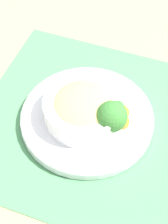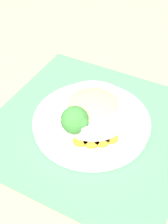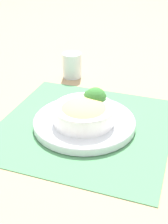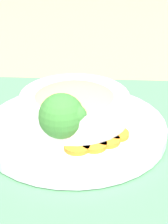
{
  "view_description": "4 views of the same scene",
  "coord_description": "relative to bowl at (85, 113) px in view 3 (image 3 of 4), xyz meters",
  "views": [
    {
      "loc": [
        0.46,
        0.1,
        0.65
      ],
      "look_at": [
        0.0,
        -0.01,
        0.04
      ],
      "focal_mm": 60.0,
      "sensor_mm": 36.0,
      "label": 1
    },
    {
      "loc": [
        -0.17,
        0.49,
        0.54
      ],
      "look_at": [
        0.01,
        0.01,
        0.05
      ],
      "focal_mm": 50.0,
      "sensor_mm": 36.0,
      "label": 2
    },
    {
      "loc": [
        0.15,
        -0.71,
        0.47
      ],
      "look_at": [
        0.0,
        -0.01,
        0.05
      ],
      "focal_mm": 50.0,
      "sensor_mm": 36.0,
      "label": 3
    },
    {
      "loc": [
        0.02,
        0.5,
        0.3
      ],
      "look_at": [
        -0.01,
        0.0,
        0.04
      ],
      "focal_mm": 60.0,
      "sensor_mm": 36.0,
      "label": 4
    }
  ],
  "objects": [
    {
      "name": "ground_plane",
      "position": [
        -0.0,
        0.01,
        -0.05
      ],
      "size": [
        4.0,
        4.0,
        0.0
      ],
      "primitive_type": "plane",
      "color": "tan"
    },
    {
      "name": "placemat",
      "position": [
        -0.0,
        0.01,
        -0.05
      ],
      "size": [
        0.52,
        0.52,
        0.0
      ],
      "color": "#4C8C59",
      "rests_on": "ground_plane"
    },
    {
      "name": "plate",
      "position": [
        -0.0,
        0.01,
        -0.03
      ],
      "size": [
        0.28,
        0.28,
        0.02
      ],
      "color": "silver",
      "rests_on": "placemat"
    },
    {
      "name": "bowl",
      "position": [
        0.0,
        0.0,
        0.0
      ],
      "size": [
        0.17,
        0.17,
        0.06
      ],
      "color": "white",
      "rests_on": "plate"
    },
    {
      "name": "broccoli_floret",
      "position": [
        0.02,
        0.06,
        0.01
      ],
      "size": [
        0.06,
        0.06,
        0.07
      ],
      "color": "#84AD5B",
      "rests_on": "plate"
    },
    {
      "name": "carrot_slice_near",
      "position": [
        -0.01,
        0.08,
        -0.03
      ],
      "size": [
        0.04,
        0.04,
        0.01
      ],
      "color": "orange",
      "rests_on": "plate"
    },
    {
      "name": "carrot_slice_middle",
      "position": [
        -0.03,
        0.07,
        -0.03
      ],
      "size": [
        0.04,
        0.04,
        0.01
      ],
      "color": "orange",
      "rests_on": "plate"
    },
    {
      "name": "carrot_slice_far",
      "position": [
        -0.05,
        0.06,
        -0.03
      ],
      "size": [
        0.04,
        0.04,
        0.01
      ],
      "color": "orange",
      "rests_on": "plate"
    },
    {
      "name": "carrot_slice_extra",
      "position": [
        -0.06,
        0.05,
        -0.03
      ],
      "size": [
        0.04,
        0.04,
        0.01
      ],
      "color": "orange",
      "rests_on": "plate"
    },
    {
      "name": "water_glass",
      "position": [
        -0.12,
        0.33,
        -0.01
      ],
      "size": [
        0.07,
        0.07,
        0.09
      ],
      "color": "silver",
      "rests_on": "ground_plane"
    }
  ]
}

